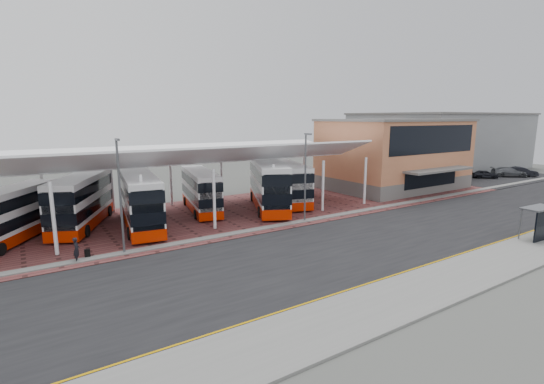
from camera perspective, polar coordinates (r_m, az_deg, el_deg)
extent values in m
plane|color=#454743|center=(30.66, 9.01, -7.31)|extent=(140.00, 140.00, 0.00)
cube|color=black|center=(29.96, 10.30, -7.77)|extent=(120.00, 14.00, 0.02)
cube|color=brown|center=(41.84, -0.90, -2.25)|extent=(72.00, 16.00, 0.06)
cube|color=slate|center=(25.15, 23.17, -12.02)|extent=(120.00, 4.00, 0.14)
cube|color=slate|center=(35.27, 2.25, -4.66)|extent=(120.00, 0.80, 0.14)
cube|color=black|center=(71.69, 30.32, 1.73)|extent=(22.00, 10.00, 0.08)
cube|color=#C48B00|center=(26.22, 19.48, -10.93)|extent=(120.00, 0.12, 0.01)
cube|color=#C48B00|center=(26.38, 18.96, -10.75)|extent=(120.00, 0.12, 0.01)
cylinder|color=white|center=(30.83, -29.08, -3.44)|extent=(0.26, 0.26, 5.20)
cylinder|color=white|center=(41.67, -30.20, -0.59)|extent=(0.26, 0.26, 4.60)
cylinder|color=white|center=(31.73, -18.25, -2.24)|extent=(0.26, 0.26, 5.20)
cylinder|color=white|center=(42.34, -22.11, 0.24)|extent=(0.26, 0.26, 4.60)
cylinder|color=white|center=(33.70, -8.37, -1.07)|extent=(0.26, 0.26, 5.20)
cylinder|color=white|center=(43.83, -14.41, 1.03)|extent=(0.26, 0.26, 4.60)
cylinder|color=white|center=(36.55, 0.20, -0.04)|extent=(0.26, 0.26, 5.20)
cylinder|color=white|center=(46.06, -7.34, 1.74)|extent=(0.26, 0.26, 4.60)
cylinder|color=white|center=(40.10, 7.38, 0.84)|extent=(0.26, 0.26, 5.20)
cylinder|color=white|center=(48.93, -1.00, 2.35)|extent=(0.26, 0.26, 4.60)
cylinder|color=white|center=(44.19, 13.32, 1.55)|extent=(0.26, 0.26, 5.20)
cylinder|color=white|center=(52.33, 4.58, 2.87)|extent=(0.26, 0.26, 4.60)
cube|color=white|center=(35.17, -10.03, 5.14)|extent=(37.00, 4.95, 1.95)
cube|color=white|center=(40.38, -13.17, 5.44)|extent=(37.00, 7.12, 1.43)
cube|color=#625F5D|center=(56.19, 16.97, 1.53)|extent=(18.00, 12.00, 1.80)
cube|color=#C97B52|center=(55.69, 17.22, 6.10)|extent=(18.00, 12.00, 7.20)
cube|color=black|center=(52.04, 22.32, 7.04)|extent=(16.00, 0.25, 3.40)
cube|color=black|center=(52.48, 21.96, 1.92)|extent=(10.00, 0.25, 2.20)
cube|color=#625F5D|center=(51.73, 23.04, 2.96)|extent=(11.00, 2.40, 0.25)
cube|color=#625F5D|center=(55.54, 17.44, 9.91)|extent=(18.40, 12.40, 0.30)
cube|color=slate|center=(81.70, 23.14, 6.77)|extent=(30.00, 20.00, 10.00)
cube|color=#625F5D|center=(81.58, 23.41, 10.34)|extent=(30.50, 20.50, 0.30)
cylinder|color=#515257|center=(28.91, -21.10, -0.82)|extent=(0.16, 0.16, 8.00)
cube|color=#515257|center=(28.14, -21.51, 7.09)|extent=(0.15, 0.90, 0.15)
cylinder|color=#515257|center=(35.70, 4.83, 1.95)|extent=(0.16, 0.16, 8.00)
cube|color=#515257|center=(35.08, 5.23, 8.35)|extent=(0.15, 0.90, 0.15)
cube|color=white|center=(35.88, -33.64, -2.67)|extent=(7.18, 9.61, 3.88)
cube|color=#BE1B00|center=(36.23, -33.38, -5.11)|extent=(7.23, 9.66, 0.81)
cube|color=black|center=(35.96, -33.57, -3.31)|extent=(7.23, 9.66, 0.86)
cube|color=black|center=(35.69, -33.81, -1.05)|extent=(7.23, 9.66, 0.86)
cylinder|color=black|center=(33.11, -34.61, -6.84)|extent=(0.69, 0.90, 0.90)
cylinder|color=black|center=(39.45, -32.32, -4.03)|extent=(0.69, 0.90, 0.90)
cylinder|color=black|center=(38.33, -29.43, -4.14)|extent=(0.69, 0.90, 0.90)
cube|color=white|center=(37.90, -25.77, -0.99)|extent=(6.80, 10.88, 4.24)
cube|color=#BE1B00|center=(38.26, -25.56, -3.52)|extent=(6.85, 10.93, 0.89)
cube|color=black|center=(37.99, -25.71, -1.65)|extent=(6.85, 10.93, 0.94)
cube|color=black|center=(37.71, -25.91, 0.70)|extent=(6.85, 10.93, 0.94)
cube|color=black|center=(32.96, -28.51, -3.03)|extent=(2.06, 1.02, 3.55)
cylinder|color=black|center=(35.53, -29.08, -5.12)|extent=(0.67, 1.01, 0.99)
cylinder|color=black|center=(34.72, -25.26, -5.13)|extent=(0.67, 1.01, 0.99)
cylinder|color=black|center=(41.89, -25.77, -2.59)|extent=(0.67, 1.01, 0.99)
cylinder|color=black|center=(41.20, -22.50, -2.54)|extent=(0.67, 1.01, 0.99)
cube|color=white|center=(35.79, -18.60, -1.02)|extent=(4.17, 11.37, 4.34)
cube|color=#BE1B00|center=(36.17, -18.43, -3.77)|extent=(4.22, 11.41, 0.91)
cube|color=black|center=(35.88, -18.55, -1.73)|extent=(4.22, 11.41, 0.96)
cube|color=black|center=(35.58, -18.71, 0.81)|extent=(4.22, 11.41, 0.96)
cube|color=black|center=(30.46, -17.49, -3.15)|extent=(2.26, 0.44, 3.64)
cylinder|color=black|center=(32.69, -19.94, -5.66)|extent=(0.43, 1.04, 1.01)
cylinder|color=black|center=(32.94, -15.55, -5.28)|extent=(0.43, 1.04, 1.01)
cylinder|color=black|center=(39.57, -20.80, -2.93)|extent=(0.43, 1.04, 1.01)
cylinder|color=black|center=(39.78, -17.17, -2.63)|extent=(0.43, 1.04, 1.01)
cube|color=white|center=(40.46, -10.30, 0.30)|extent=(4.29, 10.18, 3.88)
cube|color=#BE1B00|center=(40.77, -10.22, -1.88)|extent=(4.34, 10.22, 0.81)
cube|color=black|center=(40.53, -10.28, -0.26)|extent=(4.34, 10.22, 0.86)
cube|color=black|center=(40.28, -10.35, 1.75)|extent=(4.34, 10.22, 0.86)
cube|color=black|center=(35.74, -8.81, -1.17)|extent=(2.00, 0.52, 3.25)
cylinder|color=black|center=(37.56, -10.99, -3.20)|extent=(0.44, 0.94, 0.90)
cylinder|color=black|center=(37.99, -7.64, -2.94)|extent=(0.44, 0.94, 0.90)
cylinder|color=black|center=(43.68, -12.46, -1.30)|extent=(0.44, 0.94, 0.90)
cylinder|color=black|center=(44.05, -9.56, -1.10)|extent=(0.44, 0.94, 0.90)
cube|color=white|center=(40.93, -0.54, 1.20)|extent=(7.44, 11.89, 4.64)
cube|color=#BE1B00|center=(41.29, -0.54, -1.39)|extent=(7.49, 11.95, 0.97)
cube|color=black|center=(41.02, -0.54, 0.53)|extent=(7.49, 11.95, 1.02)
cube|color=black|center=(40.75, -0.55, 2.92)|extent=(7.49, 11.95, 1.02)
cube|color=black|center=(35.23, 0.73, -0.54)|extent=(2.25, 1.12, 3.88)
cylinder|color=black|center=(37.49, -1.81, -2.89)|extent=(0.73, 1.11, 1.08)
cylinder|color=black|center=(37.87, 2.25, -2.76)|extent=(0.73, 1.11, 1.08)
cylinder|color=black|center=(44.87, -2.89, -0.63)|extent=(0.73, 1.11, 1.08)
cylinder|color=black|center=(45.19, 0.51, -0.54)|extent=(0.73, 1.11, 1.08)
cube|color=white|center=(43.96, 2.20, 1.53)|extent=(5.79, 10.94, 4.20)
cube|color=#BE1B00|center=(44.27, 2.19, -0.66)|extent=(5.84, 10.99, 0.88)
cube|color=black|center=(44.04, 2.20, 0.96)|extent=(5.84, 10.99, 0.93)
cube|color=black|center=(43.80, 2.22, 2.98)|extent=(5.84, 10.99, 0.93)
cube|color=black|center=(38.98, 4.40, 0.17)|extent=(2.11, 0.80, 3.51)
cylinder|color=black|center=(40.74, 1.90, -1.86)|extent=(0.58, 1.01, 0.98)
cylinder|color=black|center=(41.47, 5.14, -1.68)|extent=(0.58, 1.01, 0.98)
cylinder|color=black|center=(47.24, -0.40, -0.10)|extent=(0.58, 1.01, 0.98)
cylinder|color=black|center=(47.87, 2.44, 0.03)|extent=(0.58, 1.01, 0.98)
imported|color=black|center=(29.15, -26.45, -7.47)|extent=(0.51, 0.67, 1.65)
cube|color=black|center=(29.77, -25.17, -8.06)|extent=(0.35, 0.25, 0.59)
imported|color=black|center=(70.06, 28.44, 2.29)|extent=(3.79, 3.70, 1.29)
imported|color=#4D5055|center=(73.78, 31.10, 2.49)|extent=(5.28, 5.05, 1.51)
imported|color=black|center=(75.39, 32.40, 2.52)|extent=(4.28, 4.51, 1.52)
cube|color=#515257|center=(36.74, 34.24, -1.91)|extent=(3.13, 1.60, 0.11)
cylinder|color=#515257|center=(36.07, 32.28, -3.93)|extent=(0.10, 0.10, 2.38)
cylinder|color=#515257|center=(38.41, 34.17, -3.32)|extent=(0.10, 0.10, 2.38)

